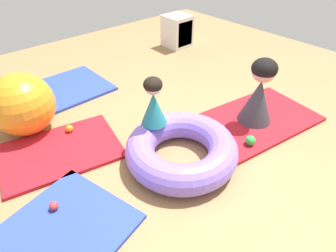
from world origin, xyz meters
name	(u,v)px	position (x,y,z in m)	size (l,w,h in m)	color
ground_plane	(181,153)	(0.00, 0.00, 0.00)	(8.00, 8.00, 0.00)	#9E7549
gym_mat_center_rear	(42,251)	(-1.53, -0.12, 0.02)	(1.35, 0.91, 0.04)	#2D47B7
gym_mat_far_left	(61,151)	(-0.94, 0.84, 0.02)	(1.18, 0.83, 0.04)	#B21923
gym_mat_far_right	(63,90)	(-0.36, 2.05, 0.02)	(1.22, 0.97, 0.04)	#2D47B7
gym_mat_near_right	(253,121)	(1.03, -0.18, 0.02)	(1.55, 0.91, 0.04)	#B21923
inflatable_cushion	(181,150)	(-0.08, -0.09, 0.15)	(1.12, 1.12, 0.29)	#8466E0
child_in_teal	(153,102)	(-0.11, 0.29, 0.54)	(0.37, 0.37, 0.51)	teal
adult_seated	(259,92)	(1.03, -0.18, 0.42)	(0.55, 0.55, 0.78)	#383842
play_ball_blue	(37,97)	(-0.74, 1.96, 0.09)	(0.11, 0.11, 0.11)	blue
play_ball_orange	(69,128)	(-0.72, 1.06, 0.08)	(0.08, 0.08, 0.08)	orange
play_ball_green	(250,140)	(0.62, -0.42, 0.09)	(0.11, 0.11, 0.11)	green
play_ball_red	(54,206)	(-1.30, 0.16, 0.08)	(0.08, 0.08, 0.08)	red
play_ball_yellow	(213,131)	(0.46, -0.03, 0.07)	(0.07, 0.07, 0.07)	yellow
exercise_ball_large	(22,104)	(-1.03, 1.44, 0.35)	(0.70, 0.70, 0.70)	orange
storage_cube	(178,31)	(2.04, 2.23, 0.28)	(0.44, 0.44, 0.56)	silver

